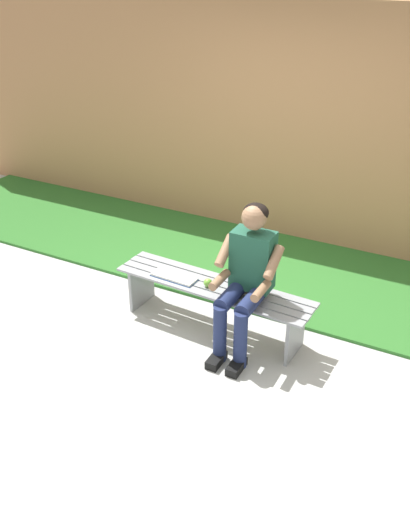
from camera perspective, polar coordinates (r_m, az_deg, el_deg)
ground_plane at (r=4.99m, az=-16.81°, el=-9.36°), size 10.00×7.00×0.04m
grass_strip at (r=6.20m, az=7.03°, el=-0.10°), size 9.00×2.25×0.03m
brick_wall at (r=6.51m, az=5.80°, el=13.41°), size 9.50×0.24×2.58m
bench_near at (r=4.86m, az=0.83°, el=-3.97°), size 1.80×0.48×0.44m
person_seated at (r=4.48m, az=4.23°, el=-1.92°), size 0.50×0.69×1.24m
apple at (r=4.76m, az=0.30°, el=-2.73°), size 0.07×0.07×0.07m
book_open at (r=4.91m, az=-3.15°, el=-2.13°), size 0.42×0.18×0.02m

